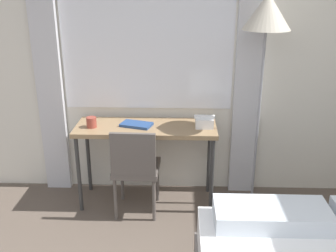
{
  "coord_description": "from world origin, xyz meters",
  "views": [
    {
      "loc": [
        0.1,
        -0.7,
        2.01
      ],
      "look_at": [
        0.0,
        2.21,
        0.92
      ],
      "focal_mm": 42.0,
      "sensor_mm": 36.0,
      "label": 1
    }
  ],
  "objects_px": {
    "standing_lamp": "(266,22)",
    "mug": "(91,122)",
    "desk_chair": "(135,166)",
    "telephone": "(204,122)",
    "book": "(136,124)",
    "desk": "(146,133)"
  },
  "relations": [
    {
      "from": "desk_chair",
      "to": "book",
      "type": "xyz_separation_m",
      "value": [
        -0.01,
        0.22,
        0.3
      ]
    },
    {
      "from": "desk",
      "to": "standing_lamp",
      "type": "relative_size",
      "value": 0.66
    },
    {
      "from": "desk_chair",
      "to": "telephone",
      "type": "relative_size",
      "value": 4.55
    },
    {
      "from": "standing_lamp",
      "to": "book",
      "type": "bearing_deg",
      "value": 177.91
    },
    {
      "from": "standing_lamp",
      "to": "book",
      "type": "height_order",
      "value": "standing_lamp"
    },
    {
      "from": "book",
      "to": "desk_chair",
      "type": "bearing_deg",
      "value": -88.05
    },
    {
      "from": "desk",
      "to": "mug",
      "type": "xyz_separation_m",
      "value": [
        -0.48,
        -0.05,
        0.12
      ]
    },
    {
      "from": "standing_lamp",
      "to": "telephone",
      "type": "bearing_deg",
      "value": 176.93
    },
    {
      "from": "desk",
      "to": "telephone",
      "type": "bearing_deg",
      "value": -1.71
    },
    {
      "from": "desk_chair",
      "to": "standing_lamp",
      "type": "xyz_separation_m",
      "value": [
        1.07,
        0.19,
        1.2
      ]
    },
    {
      "from": "telephone",
      "to": "book",
      "type": "height_order",
      "value": "telephone"
    },
    {
      "from": "desk",
      "to": "telephone",
      "type": "height_order",
      "value": "telephone"
    },
    {
      "from": "standing_lamp",
      "to": "mug",
      "type": "bearing_deg",
      "value": -179.6
    },
    {
      "from": "telephone",
      "to": "mug",
      "type": "bearing_deg",
      "value": -177.98
    },
    {
      "from": "desk",
      "to": "standing_lamp",
      "type": "bearing_deg",
      "value": -2.36
    },
    {
      "from": "desk_chair",
      "to": "standing_lamp",
      "type": "distance_m",
      "value": 1.62
    },
    {
      "from": "desk_chair",
      "to": "telephone",
      "type": "xyz_separation_m",
      "value": [
        0.6,
        0.21,
        0.34
      ]
    },
    {
      "from": "desk",
      "to": "book",
      "type": "height_order",
      "value": "book"
    },
    {
      "from": "mug",
      "to": "telephone",
      "type": "bearing_deg",
      "value": 2.02
    },
    {
      "from": "telephone",
      "to": "book",
      "type": "bearing_deg",
      "value": 178.66
    },
    {
      "from": "standing_lamp",
      "to": "mug",
      "type": "xyz_separation_m",
      "value": [
        -1.47,
        -0.01,
        -0.87
      ]
    },
    {
      "from": "desk",
      "to": "standing_lamp",
      "type": "distance_m",
      "value": 1.4
    }
  ]
}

